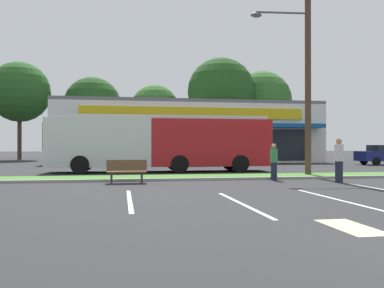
{
  "coord_description": "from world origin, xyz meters",
  "views": [
    {
      "loc": [
        -5.11,
        -4.77,
        1.5
      ],
      "look_at": [
        -1.2,
        18.1,
        1.62
      ],
      "focal_mm": 38.37,
      "sensor_mm": 36.0,
      "label": 1
    }
  ],
  "objects_px": {
    "utility_pole": "(305,56)",
    "bus_stop_bench": "(127,171)",
    "city_bus": "(161,142)",
    "pedestrian_near_bench": "(274,162)",
    "car_0": "(192,156)",
    "pedestrian_by_pole": "(339,160)"
  },
  "relations": [
    {
      "from": "utility_pole",
      "to": "pedestrian_by_pole",
      "type": "xyz_separation_m",
      "value": [
        -0.12,
        -3.37,
        -5.05
      ]
    },
    {
      "from": "bus_stop_bench",
      "to": "car_0",
      "type": "relative_size",
      "value": 0.38
    },
    {
      "from": "bus_stop_bench",
      "to": "pedestrian_near_bench",
      "type": "height_order",
      "value": "pedestrian_near_bench"
    },
    {
      "from": "utility_pole",
      "to": "bus_stop_bench",
      "type": "relative_size",
      "value": 7.0
    },
    {
      "from": "utility_pole",
      "to": "bus_stop_bench",
      "type": "distance_m",
      "value": 10.52
    },
    {
      "from": "pedestrian_by_pole",
      "to": "car_0",
      "type": "bearing_deg",
      "value": 148.45
    },
    {
      "from": "utility_pole",
      "to": "bus_stop_bench",
      "type": "height_order",
      "value": "utility_pole"
    },
    {
      "from": "bus_stop_bench",
      "to": "pedestrian_near_bench",
      "type": "distance_m",
      "value": 6.43
    },
    {
      "from": "car_0",
      "to": "pedestrian_by_pole",
      "type": "height_order",
      "value": "pedestrian_by_pole"
    },
    {
      "from": "city_bus",
      "to": "car_0",
      "type": "distance_m",
      "value": 7.41
    },
    {
      "from": "utility_pole",
      "to": "city_bus",
      "type": "relative_size",
      "value": 0.87
    },
    {
      "from": "bus_stop_bench",
      "to": "pedestrian_near_bench",
      "type": "xyz_separation_m",
      "value": [
        6.41,
        0.38,
        0.3
      ]
    },
    {
      "from": "city_bus",
      "to": "bus_stop_bench",
      "type": "bearing_deg",
      "value": 74.41
    },
    {
      "from": "bus_stop_bench",
      "to": "car_0",
      "type": "height_order",
      "value": "car_0"
    },
    {
      "from": "car_0",
      "to": "pedestrian_near_bench",
      "type": "relative_size",
      "value": 2.61
    },
    {
      "from": "pedestrian_near_bench",
      "to": "pedestrian_by_pole",
      "type": "height_order",
      "value": "pedestrian_by_pole"
    },
    {
      "from": "car_0",
      "to": "pedestrian_near_bench",
      "type": "xyz_separation_m",
      "value": [
        1.41,
        -13.41,
        0.08
      ]
    },
    {
      "from": "city_bus",
      "to": "pedestrian_near_bench",
      "type": "distance_m",
      "value": 8.06
    },
    {
      "from": "city_bus",
      "to": "bus_stop_bench",
      "type": "relative_size",
      "value": 8.0
    },
    {
      "from": "utility_pole",
      "to": "pedestrian_by_pole",
      "type": "distance_m",
      "value": 6.07
    },
    {
      "from": "utility_pole",
      "to": "pedestrian_by_pole",
      "type": "height_order",
      "value": "utility_pole"
    },
    {
      "from": "car_0",
      "to": "pedestrian_near_bench",
      "type": "height_order",
      "value": "pedestrian_near_bench"
    }
  ]
}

